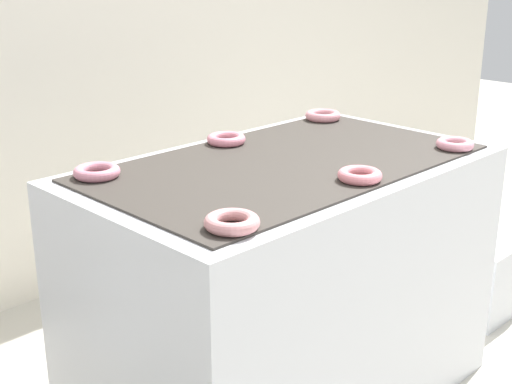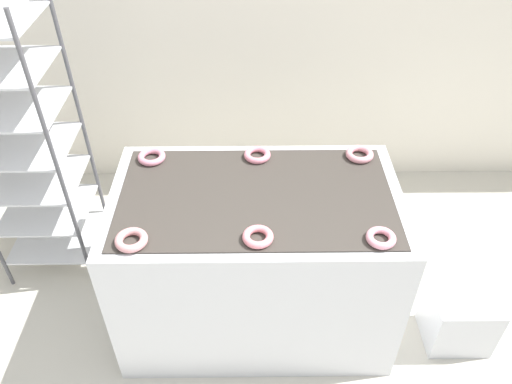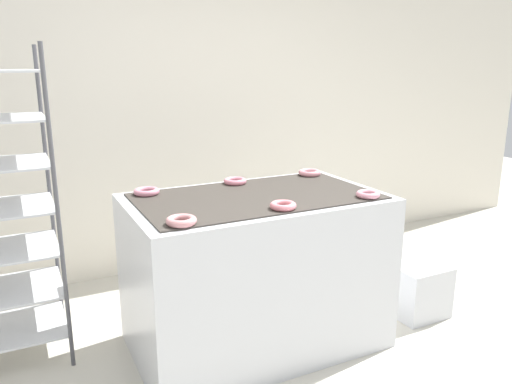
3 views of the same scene
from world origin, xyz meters
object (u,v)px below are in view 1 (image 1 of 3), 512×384
(donut_far_left, at_px, (97,172))
(donut_far_right, at_px, (323,116))
(donut_near_center, at_px, (360,175))
(glaze_bin, at_px, (481,277))
(donut_near_left, at_px, (232,222))
(donut_near_right, at_px, (455,144))
(donut_far_center, at_px, (226,139))
(fryer_machine, at_px, (285,285))

(donut_far_left, height_order, donut_far_right, donut_far_right)
(donut_near_center, bearing_deg, glaze_bin, 6.02)
(donut_near_left, height_order, donut_far_right, same)
(donut_far_left, relative_size, donut_far_right, 0.99)
(donut_far_right, bearing_deg, donut_near_right, -91.17)
(donut_near_left, xyz_separation_m, donut_far_center, (0.57, 0.64, -0.00))
(donut_far_left, bearing_deg, donut_near_right, -29.32)
(fryer_machine, height_order, donut_far_left, donut_far_left)
(fryer_machine, xyz_separation_m, donut_far_left, (-0.56, 0.31, 0.49))
(fryer_machine, bearing_deg, donut_near_right, -30.12)
(donut_near_left, bearing_deg, donut_near_right, 0.11)
(donut_near_center, xyz_separation_m, donut_far_center, (0.01, 0.63, -0.00))
(donut_near_left, bearing_deg, donut_near_center, 1.50)
(donut_near_center, bearing_deg, donut_far_left, 132.69)
(donut_near_left, xyz_separation_m, donut_near_center, (0.56, 0.01, -0.00))
(donut_far_center, bearing_deg, donut_near_left, -131.49)
(glaze_bin, height_order, donut_near_right, donut_near_right)
(donut_far_left, xyz_separation_m, donut_far_right, (1.13, 0.01, 0.00))
(fryer_machine, bearing_deg, donut_near_left, -149.87)
(glaze_bin, distance_m, donut_far_right, 1.10)
(fryer_machine, bearing_deg, donut_far_center, 88.18)
(donut_near_left, height_order, donut_far_center, donut_near_left)
(fryer_machine, relative_size, donut_near_center, 10.45)
(glaze_bin, distance_m, donut_far_center, 1.48)
(fryer_machine, distance_m, donut_near_right, 0.81)
(donut_near_left, relative_size, donut_far_right, 0.98)
(donut_near_right, bearing_deg, fryer_machine, 149.88)
(donut_near_right, height_order, donut_far_center, same)
(donut_far_center, bearing_deg, glaze_bin, -23.91)
(glaze_bin, distance_m, donut_near_right, 1.00)
(donut_near_center, bearing_deg, donut_near_right, -1.32)
(fryer_machine, xyz_separation_m, donut_near_left, (-0.56, -0.32, 0.49))
(donut_far_center, distance_m, donut_far_right, 0.56)
(fryer_machine, xyz_separation_m, donut_near_center, (0.00, -0.31, 0.49))
(fryer_machine, height_order, donut_far_right, donut_far_right)
(donut_near_center, height_order, donut_far_right, donut_far_right)
(donut_far_center, bearing_deg, donut_near_center, -90.49)
(glaze_bin, relative_size, donut_far_right, 2.38)
(donut_near_left, distance_m, donut_near_center, 0.56)
(glaze_bin, bearing_deg, donut_far_left, 163.94)
(fryer_machine, height_order, donut_near_right, donut_near_right)
(donut_near_center, relative_size, donut_far_right, 0.94)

